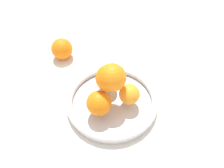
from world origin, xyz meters
name	(u,v)px	position (x,y,z in m)	size (l,w,h in m)	color
ground_plane	(112,104)	(0.00, 0.00, 0.00)	(4.00, 4.00, 0.00)	silver
fruit_bowl	(112,101)	(0.00, 0.00, 0.02)	(0.29, 0.29, 0.03)	silver
orange_pile	(110,85)	(0.00, -0.01, 0.10)	(0.17, 0.16, 0.14)	orange
stray_orange	(62,49)	(-0.25, -0.17, 0.04)	(0.08, 0.08, 0.08)	orange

